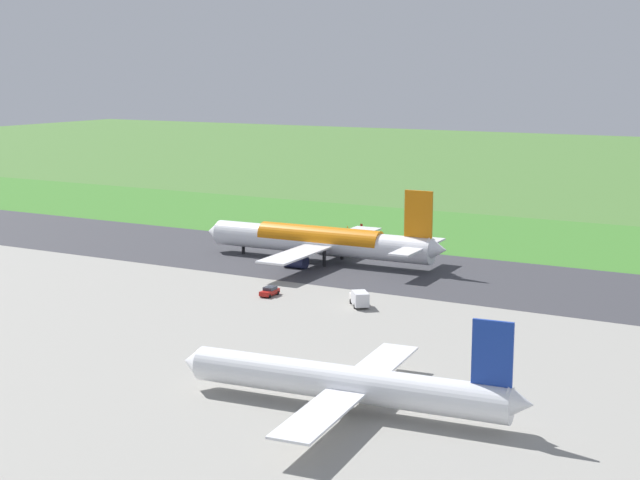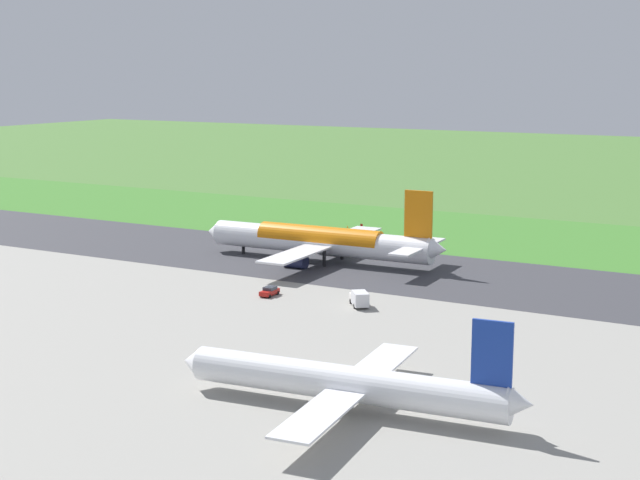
# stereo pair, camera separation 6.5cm
# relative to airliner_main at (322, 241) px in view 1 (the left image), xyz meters

# --- Properties ---
(ground_plane) EXTENTS (800.00, 800.00, 0.00)m
(ground_plane) POSITION_rel_airliner_main_xyz_m (11.04, 0.01, -4.35)
(ground_plane) COLOR #477233
(runway_asphalt) EXTENTS (600.00, 37.63, 0.06)m
(runway_asphalt) POSITION_rel_airliner_main_xyz_m (11.04, 0.01, -4.32)
(runway_asphalt) COLOR #38383D
(runway_asphalt) RESTS_ON ground
(apron_concrete) EXTENTS (440.00, 110.00, 0.05)m
(apron_concrete) POSITION_rel_airliner_main_xyz_m (11.04, 65.62, -4.33)
(apron_concrete) COLOR gray
(apron_concrete) RESTS_ON ground
(grass_verge_foreground) EXTENTS (600.00, 80.00, 0.04)m
(grass_verge_foreground) POSITION_rel_airliner_main_xyz_m (11.04, -35.89, -4.33)
(grass_verge_foreground) COLOR #3C782B
(grass_verge_foreground) RESTS_ON ground
(airliner_main) EXTENTS (54.07, 44.17, 15.88)m
(airliner_main) POSITION_rel_airliner_main_xyz_m (0.00, 0.00, 0.00)
(airliner_main) COLOR white
(airliner_main) RESTS_ON ground
(airliner_parked_near) EXTENTS (42.75, 35.04, 12.48)m
(airliner_parked_near) POSITION_rel_airliner_main_xyz_m (-43.41, 72.17, -0.95)
(airliner_parked_near) COLOR white
(airliner_parked_near) RESTS_ON ground
(service_truck_baggage) EXTENTS (5.36, 5.95, 2.65)m
(service_truck_baggage) POSITION_rel_airliner_main_xyz_m (-23.01, 28.72, -2.95)
(service_truck_baggage) COLOR silver
(service_truck_baggage) RESTS_ON ground
(service_car_followme) EXTENTS (2.04, 4.26, 1.62)m
(service_car_followme) POSITION_rel_airliner_main_xyz_m (-6.17, 29.61, -3.51)
(service_car_followme) COLOR #B21914
(service_car_followme) RESTS_ON ground
(no_stopping_sign) EXTENTS (0.60, 0.10, 2.66)m
(no_stopping_sign) POSITION_rel_airliner_main_xyz_m (7.08, -32.08, -2.77)
(no_stopping_sign) COLOR slate
(no_stopping_sign) RESTS_ON ground
(traffic_cone_orange) EXTENTS (0.40, 0.40, 0.55)m
(traffic_cone_orange) POSITION_rel_airliner_main_xyz_m (14.61, -39.49, -4.08)
(traffic_cone_orange) COLOR orange
(traffic_cone_orange) RESTS_ON ground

